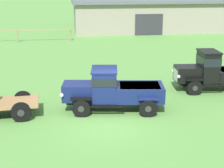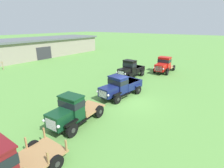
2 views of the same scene
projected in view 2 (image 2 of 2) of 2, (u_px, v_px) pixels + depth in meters
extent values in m
plane|color=#5B9342|center=(130.00, 101.00, 15.80)|extent=(240.00, 240.00, 0.00)
cube|color=gray|center=(47.00, 47.00, 39.46)|extent=(23.73, 8.30, 3.49)
cube|color=#565B60|center=(46.00, 38.00, 38.84)|extent=(24.33, 9.10, 0.36)
cube|color=#2D2D33|center=(44.00, 53.00, 34.59)|extent=(3.20, 0.08, 2.40)
cylinder|color=#997F60|center=(3.00, 66.00, 26.52)|extent=(0.12, 0.12, 1.31)
cylinder|color=black|center=(56.00, 163.00, 8.19)|extent=(0.79, 0.17, 0.79)
cylinder|color=#2D2D2D|center=(58.00, 164.00, 8.13)|extent=(0.28, 0.03, 0.28)
cylinder|color=black|center=(33.00, 148.00, 9.24)|extent=(0.79, 0.17, 0.79)
cylinder|color=#2D2D2D|center=(32.00, 147.00, 9.29)|extent=(0.28, 0.03, 0.28)
cube|color=#9E7547|center=(37.00, 156.00, 8.38)|extent=(2.30, 1.91, 0.10)
cube|color=#9E7547|center=(4.00, 155.00, 7.97)|extent=(0.08, 0.08, 0.62)
cube|color=#9E7547|center=(48.00, 158.00, 7.77)|extent=(0.08, 0.08, 0.62)
cube|color=#9E7547|center=(26.00, 143.00, 8.77)|extent=(0.08, 0.08, 0.62)
cube|color=#9E7547|center=(66.00, 145.00, 8.57)|extent=(0.08, 0.08, 0.62)
cube|color=#9E7547|center=(44.00, 133.00, 9.56)|extent=(0.08, 0.08, 0.62)
cylinder|color=black|center=(72.00, 130.00, 10.68)|extent=(0.92, 0.25, 0.91)
cylinder|color=#2D2D2D|center=(73.00, 131.00, 10.62)|extent=(0.32, 0.05, 0.32)
cylinder|color=black|center=(54.00, 122.00, 11.51)|extent=(0.92, 0.25, 0.91)
cylinder|color=#2D2D2D|center=(52.00, 122.00, 11.57)|extent=(0.32, 0.05, 0.32)
cylinder|color=black|center=(99.00, 112.00, 12.97)|extent=(0.92, 0.25, 0.91)
cylinder|color=#2D2D2D|center=(101.00, 112.00, 12.91)|extent=(0.32, 0.05, 0.32)
cylinder|color=black|center=(82.00, 106.00, 13.80)|extent=(0.92, 0.25, 0.91)
cylinder|color=#2D2D2D|center=(81.00, 106.00, 13.86)|extent=(0.32, 0.05, 0.32)
cube|color=black|center=(77.00, 116.00, 12.19)|extent=(4.17, 1.19, 0.12)
cube|color=#0F381E|center=(59.00, 119.00, 10.75)|extent=(1.38, 1.25, 0.91)
cube|color=silver|center=(51.00, 124.00, 10.26)|extent=(0.12, 0.92, 0.68)
sphere|color=silver|center=(58.00, 127.00, 9.92)|extent=(0.20, 0.20, 0.20)
sphere|color=silver|center=(44.00, 121.00, 10.55)|extent=(0.20, 0.20, 0.20)
cube|color=black|center=(71.00, 123.00, 10.52)|extent=(1.05, 0.27, 0.12)
cube|color=black|center=(53.00, 116.00, 11.35)|extent=(1.05, 0.27, 0.12)
cube|color=#0F381E|center=(72.00, 108.00, 11.55)|extent=(1.04, 1.53, 1.55)
cube|color=black|center=(71.00, 103.00, 11.44)|extent=(1.09, 1.57, 0.43)
cube|color=#0F381E|center=(71.00, 96.00, 11.28)|extent=(1.14, 1.60, 0.08)
cube|color=black|center=(83.00, 122.00, 11.49)|extent=(1.34, 0.23, 0.05)
cube|color=black|center=(65.00, 115.00, 12.31)|extent=(1.34, 0.23, 0.05)
cube|color=#9E7547|center=(88.00, 108.00, 13.06)|extent=(2.33, 1.85, 0.10)
cube|color=#9E7547|center=(78.00, 111.00, 12.12)|extent=(0.18, 1.59, 0.44)
cylinder|color=black|center=(117.00, 99.00, 15.19)|extent=(0.87, 0.30, 0.85)
cylinder|color=#2D2D2D|center=(118.00, 99.00, 15.11)|extent=(0.30, 0.07, 0.30)
cylinder|color=black|center=(103.00, 94.00, 16.32)|extent=(0.87, 0.30, 0.85)
cylinder|color=#2D2D2D|center=(102.00, 94.00, 16.39)|extent=(0.30, 0.07, 0.30)
cylinder|color=black|center=(138.00, 90.00, 17.34)|extent=(0.87, 0.30, 0.85)
cylinder|color=#2D2D2D|center=(139.00, 90.00, 17.27)|extent=(0.30, 0.07, 0.30)
cylinder|color=black|center=(124.00, 86.00, 18.48)|extent=(0.87, 0.30, 0.85)
cylinder|color=#2D2D2D|center=(124.00, 86.00, 18.55)|extent=(0.30, 0.07, 0.30)
cube|color=black|center=(121.00, 91.00, 16.75)|extent=(4.56, 1.53, 0.12)
cube|color=#141E51|center=(108.00, 91.00, 15.43)|extent=(1.60, 1.41, 0.80)
cube|color=silver|center=(103.00, 94.00, 14.96)|extent=(0.18, 0.97, 0.60)
sphere|color=silver|center=(108.00, 95.00, 14.51)|extent=(0.20, 0.20, 0.20)
sphere|color=silver|center=(97.00, 92.00, 15.36)|extent=(0.20, 0.20, 0.20)
cube|color=black|center=(117.00, 94.00, 15.03)|extent=(0.99, 0.32, 0.12)
cube|color=black|center=(103.00, 89.00, 16.17)|extent=(0.99, 0.32, 0.12)
cube|color=#141E51|center=(118.00, 85.00, 16.21)|extent=(1.30, 1.68, 1.46)
cube|color=black|center=(118.00, 81.00, 16.11)|extent=(1.35, 1.72, 0.41)
cube|color=#141E51|center=(118.00, 77.00, 15.96)|extent=(1.42, 1.76, 0.08)
cube|color=black|center=(126.00, 95.00, 15.99)|extent=(1.57, 0.34, 0.05)
cube|color=black|center=(112.00, 90.00, 17.11)|extent=(1.57, 0.34, 0.05)
cube|color=#141E51|center=(129.00, 84.00, 17.51)|extent=(2.48, 1.90, 0.72)
cube|color=black|center=(129.00, 81.00, 17.40)|extent=(2.08, 1.61, 0.06)
cube|color=#141E51|center=(138.00, 85.00, 17.19)|extent=(0.95, 0.32, 0.12)
cube|color=#141E51|center=(124.00, 82.00, 18.32)|extent=(0.95, 0.32, 0.12)
cylinder|color=black|center=(131.00, 78.00, 21.36)|extent=(0.86, 0.21, 0.85)
cylinder|color=#2D2D2D|center=(131.00, 78.00, 21.30)|extent=(0.30, 0.05, 0.30)
cylinder|color=black|center=(120.00, 75.00, 22.37)|extent=(0.86, 0.21, 0.85)
cylinder|color=#2D2D2D|center=(119.00, 75.00, 22.43)|extent=(0.30, 0.05, 0.30)
cylinder|color=black|center=(142.00, 73.00, 23.42)|extent=(0.86, 0.21, 0.85)
cylinder|color=#2D2D2D|center=(143.00, 73.00, 23.36)|extent=(0.30, 0.05, 0.30)
cylinder|color=black|center=(132.00, 71.00, 24.43)|extent=(0.86, 0.21, 0.85)
cylinder|color=#2D2D2D|center=(131.00, 71.00, 24.49)|extent=(0.30, 0.05, 0.30)
cube|color=black|center=(131.00, 74.00, 22.81)|extent=(4.15, 1.18, 0.12)
cube|color=black|center=(124.00, 72.00, 21.53)|extent=(1.45, 1.27, 0.88)
cube|color=silver|center=(121.00, 74.00, 21.06)|extent=(0.12, 0.93, 0.66)
sphere|color=silver|center=(125.00, 74.00, 20.65)|extent=(0.20, 0.20, 0.20)
sphere|color=silver|center=(117.00, 72.00, 21.41)|extent=(0.20, 0.20, 0.20)
cube|color=black|center=(131.00, 74.00, 21.21)|extent=(0.99, 0.26, 0.12)
cube|color=black|center=(120.00, 72.00, 22.22)|extent=(0.99, 0.26, 0.12)
cube|color=black|center=(130.00, 67.00, 22.25)|extent=(1.04, 1.54, 1.68)
cube|color=black|center=(130.00, 64.00, 22.13)|extent=(1.08, 1.58, 0.47)
cube|color=black|center=(130.00, 61.00, 21.97)|extent=(1.13, 1.62, 0.08)
cube|color=black|center=(135.00, 75.00, 22.12)|extent=(1.33, 0.22, 0.05)
cube|color=black|center=(125.00, 73.00, 23.11)|extent=(1.33, 0.22, 0.05)
cube|color=black|center=(136.00, 69.00, 23.54)|extent=(2.22, 1.68, 0.67)
cube|color=black|center=(136.00, 67.00, 23.44)|extent=(1.87, 1.43, 0.06)
cube|color=black|center=(142.00, 69.00, 23.27)|extent=(0.95, 0.26, 0.12)
cube|color=black|center=(132.00, 68.00, 24.28)|extent=(0.95, 0.26, 0.12)
cylinder|color=black|center=(167.00, 72.00, 23.83)|extent=(0.83, 0.21, 0.83)
cylinder|color=#2D2D2D|center=(168.00, 72.00, 23.77)|extent=(0.29, 0.03, 0.29)
cylinder|color=black|center=(155.00, 70.00, 24.81)|extent=(0.83, 0.21, 0.83)
cylinder|color=#2D2D2D|center=(154.00, 70.00, 24.87)|extent=(0.29, 0.03, 0.29)
cylinder|color=black|center=(174.00, 68.00, 26.17)|extent=(0.83, 0.21, 0.83)
cylinder|color=#2D2D2D|center=(175.00, 68.00, 26.11)|extent=(0.29, 0.03, 0.29)
cylinder|color=black|center=(162.00, 66.00, 27.15)|extent=(0.83, 0.21, 0.83)
cylinder|color=#2D2D2D|center=(162.00, 66.00, 27.21)|extent=(0.29, 0.03, 0.29)
cube|color=black|center=(164.00, 69.00, 25.34)|extent=(4.40, 1.02, 0.12)
cube|color=red|center=(161.00, 67.00, 23.94)|extent=(1.61, 1.27, 0.92)
cube|color=silver|center=(159.00, 69.00, 23.36)|extent=(0.07, 0.98, 0.69)
sphere|color=silver|center=(163.00, 69.00, 22.97)|extent=(0.20, 0.20, 0.20)
sphere|color=silver|center=(154.00, 68.00, 23.70)|extent=(0.20, 0.20, 0.20)
cube|color=black|center=(168.00, 69.00, 23.69)|extent=(0.95, 0.21, 0.12)
cube|color=black|center=(155.00, 67.00, 24.66)|extent=(0.95, 0.21, 0.12)
cube|color=red|center=(164.00, 63.00, 24.89)|extent=(1.16, 1.58, 1.62)
cube|color=black|center=(165.00, 61.00, 24.77)|extent=(1.20, 1.62, 0.45)
cube|color=red|center=(165.00, 57.00, 24.62)|extent=(1.27, 1.66, 0.08)
cube|color=black|center=(170.00, 70.00, 24.79)|extent=(1.60, 0.15, 0.05)
cube|color=black|center=(158.00, 68.00, 25.74)|extent=(1.60, 0.15, 0.05)
cube|color=tan|center=(167.00, 66.00, 26.36)|extent=(2.05, 1.84, 0.10)
cube|color=tan|center=(165.00, 66.00, 25.53)|extent=(0.10, 1.70, 0.44)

